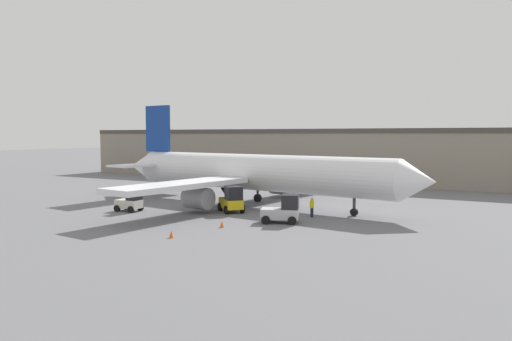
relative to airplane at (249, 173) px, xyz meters
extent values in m
plane|color=slate|center=(0.92, -0.10, -3.48)|extent=(400.00, 400.00, 0.00)
cube|color=gray|center=(-4.83, 30.71, 0.39)|extent=(89.52, 10.04, 7.75)
cube|color=#47423D|center=(-4.83, 30.71, 4.62)|extent=(89.52, 10.24, 0.70)
cylinder|color=white|center=(0.92, -0.10, 0.08)|extent=(31.55, 7.32, 3.80)
cone|color=white|center=(17.99, -2.05, 0.08)|extent=(3.44, 4.04, 3.72)
cone|color=white|center=(-16.72, 1.90, 0.08)|extent=(4.56, 4.06, 3.61)
cube|color=white|center=(0.45, 9.65, -0.58)|extent=(5.60, 15.81, 0.50)
cube|color=white|center=(-1.73, -9.50, -0.58)|extent=(5.60, 15.81, 0.50)
cylinder|color=#939399|center=(0.19, 7.34, -2.03)|extent=(2.87, 2.38, 2.09)
cylinder|color=#939399|center=(-1.46, -7.20, -2.03)|extent=(2.87, 2.38, 2.09)
cube|color=navy|center=(-13.89, 1.58, 4.78)|extent=(3.94, 0.80, 5.61)
cube|color=white|center=(-13.41, 5.73, 0.46)|extent=(3.91, 4.92, 0.24)
cube|color=white|center=(-14.36, -2.57, 0.46)|extent=(3.91, 4.92, 0.24)
cylinder|color=#38383D|center=(12.12, -1.38, -2.65)|extent=(0.28, 0.28, 1.66)
cylinder|color=black|center=(12.12, -1.38, -3.13)|extent=(0.74, 0.43, 0.70)
cylinder|color=#38383D|center=(-0.92, -2.38, -2.65)|extent=(0.28, 0.28, 1.66)
cylinder|color=black|center=(-0.92, -2.38, -3.03)|extent=(0.93, 0.45, 0.90)
cylinder|color=#38383D|center=(-0.36, 2.53, -2.65)|extent=(0.28, 0.28, 1.66)
cylinder|color=black|center=(-0.36, 2.53, -3.03)|extent=(0.93, 0.45, 0.90)
cylinder|color=#1E2338|center=(9.01, -4.00, -3.05)|extent=(0.29, 0.29, 0.87)
cylinder|color=yellow|center=(9.01, -4.00, -2.27)|extent=(0.40, 0.40, 0.69)
sphere|color=tan|center=(9.01, -4.00, -1.80)|extent=(0.25, 0.25, 0.25)
cube|color=beige|center=(-8.11, -9.60, -2.75)|extent=(2.54, 1.60, 0.82)
cube|color=black|center=(-7.43, -9.55, -1.76)|extent=(1.17, 1.36, 1.17)
cylinder|color=black|center=(-7.21, -10.25, -3.16)|extent=(0.67, 0.33, 0.65)
cylinder|color=black|center=(-7.31, -8.83, -3.16)|extent=(0.67, 0.33, 0.65)
cylinder|color=black|center=(-8.91, -10.38, -3.16)|extent=(0.67, 0.33, 0.65)
cylinder|color=black|center=(-9.02, -8.96, -3.16)|extent=(0.67, 0.33, 0.65)
cube|color=yellow|center=(0.91, -5.04, -2.63)|extent=(3.43, 3.23, 0.90)
cube|color=black|center=(1.58, -5.60, -1.54)|extent=(1.98, 1.99, 1.28)
cube|color=#333333|center=(0.48, -4.68, -1.58)|extent=(2.21, 2.11, 0.75)
cylinder|color=black|center=(1.24, -6.35, -3.08)|extent=(0.80, 0.73, 0.80)
cylinder|color=black|center=(2.26, -5.12, -3.08)|extent=(0.80, 0.73, 0.80)
cylinder|color=black|center=(-0.44, -4.95, -3.08)|extent=(0.80, 0.73, 0.80)
cylinder|color=black|center=(0.58, -3.72, -3.08)|extent=(0.80, 0.73, 0.80)
cube|color=#B2B2B7|center=(7.78, -8.04, -2.69)|extent=(3.59, 2.77, 0.86)
cube|color=black|center=(8.61, -7.73, -1.65)|extent=(1.87, 1.98, 1.23)
cylinder|color=black|center=(9.13, -8.47, -3.12)|extent=(0.79, 0.52, 0.73)
cylinder|color=black|center=(8.50, -6.82, -3.12)|extent=(0.79, 0.52, 0.73)
cylinder|color=black|center=(7.05, -9.26, -3.12)|extent=(0.79, 0.52, 0.73)
cylinder|color=black|center=(6.42, -7.61, -3.12)|extent=(0.79, 0.52, 0.73)
cone|color=#EF590F|center=(4.66, -12.29, -3.21)|extent=(0.36, 0.36, 0.55)
cone|color=#EF590F|center=(3.70, -17.55, -3.21)|extent=(0.36, 0.36, 0.55)
camera|label=1|loc=(26.83, -45.77, 4.04)|focal=35.00mm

